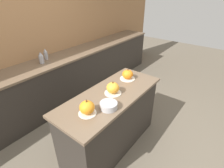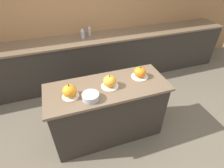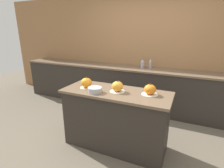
{
  "view_description": "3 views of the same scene",
  "coord_description": "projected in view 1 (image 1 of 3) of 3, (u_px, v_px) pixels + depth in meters",
  "views": [
    {
      "loc": [
        -1.45,
        -1.15,
        2.08
      ],
      "look_at": [
        0.06,
        0.03,
        0.99
      ],
      "focal_mm": 28.0,
      "sensor_mm": 36.0,
      "label": 1
    },
    {
      "loc": [
        -0.49,
        -1.63,
        2.22
      ],
      "look_at": [
        0.05,
        -0.04,
        0.95
      ],
      "focal_mm": 28.0,
      "sensor_mm": 36.0,
      "label": 2
    },
    {
      "loc": [
        0.91,
        -2.14,
        1.72
      ],
      "look_at": [
        -0.07,
        0.02,
        0.98
      ],
      "focal_mm": 28.0,
      "sensor_mm": 36.0,
      "label": 3
    }
  ],
  "objects": [
    {
      "name": "kitchen_island",
      "position": [
        111.0,
        121.0,
        2.42
      ],
      "size": [
        1.55,
        0.62,
        0.89
      ],
      "color": "#2D2823",
      "rests_on": "ground_plane"
    },
    {
      "name": "ground_plane",
      "position": [
        111.0,
        143.0,
        2.64
      ],
      "size": [
        12.0,
        12.0,
        0.0
      ],
      "primitive_type": "plane",
      "color": "#665B4C"
    },
    {
      "name": "bottle_short",
      "position": [
        46.0,
        54.0,
        3.06
      ],
      "size": [
        0.07,
        0.07,
        0.2
      ],
      "color": "#99999E",
      "rests_on": "back_counter"
    },
    {
      "name": "pumpkin_cake_center",
      "position": [
        113.0,
        88.0,
        2.18
      ],
      "size": [
        0.21,
        0.21,
        0.18
      ],
      "color": "silver",
      "rests_on": "kitchen_island"
    },
    {
      "name": "pumpkin_cake_right",
      "position": [
        128.0,
        75.0,
        2.52
      ],
      "size": [
        0.22,
        0.22,
        0.17
      ],
      "color": "silver",
      "rests_on": "kitchen_island"
    },
    {
      "name": "bottle_tall",
      "position": [
        41.0,
        58.0,
        2.91
      ],
      "size": [
        0.08,
        0.08,
        0.2
      ],
      "color": "#99999E",
      "rests_on": "back_counter"
    },
    {
      "name": "mixing_bowl",
      "position": [
        109.0,
        105.0,
        1.93
      ],
      "size": [
        0.2,
        0.2,
        0.07
      ],
      "color": "#ADADB2",
      "rests_on": "kitchen_island"
    },
    {
      "name": "wall_back",
      "position": [
        29.0,
        41.0,
        2.98
      ],
      "size": [
        8.0,
        0.06,
        2.5
      ],
      "color": "#9E7047",
      "rests_on": "ground_plane"
    },
    {
      "name": "back_counter",
      "position": [
        48.0,
        87.0,
        3.19
      ],
      "size": [
        6.0,
        0.6,
        0.93
      ],
      "color": "#2D2823",
      "rests_on": "ground_plane"
    },
    {
      "name": "pumpkin_cake_left",
      "position": [
        87.0,
        108.0,
        1.82
      ],
      "size": [
        0.19,
        0.19,
        0.19
      ],
      "color": "silver",
      "rests_on": "kitchen_island"
    }
  ]
}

